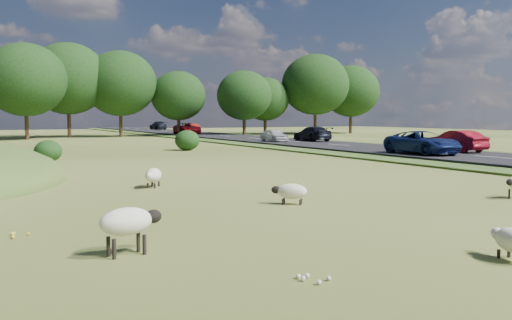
{
  "coord_description": "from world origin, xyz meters",
  "views": [
    {
      "loc": [
        -8.01,
        -15.79,
        2.74
      ],
      "look_at": [
        2.0,
        4.0,
        1.0
      ],
      "focal_mm": 40.0,
      "sensor_mm": 36.0,
      "label": 1
    }
  ],
  "objects": [
    {
      "name": "car_6",
      "position": [
        18.1,
        56.12,
        1.0
      ],
      "size": [
        2.48,
        5.37,
        1.49
      ],
      "primitive_type": "imported",
      "color": "maroon",
      "rests_on": "road"
    },
    {
      "name": "road",
      "position": [
        20.0,
        30.0,
        0.12
      ],
      "size": [
        8.0,
        150.0,
        0.25
      ],
      "primitive_type": "cube",
      "color": "black",
      "rests_on": "ground"
    },
    {
      "name": "sheep_4",
      "position": [
        -1.78,
        5.2,
        0.47
      ],
      "size": [
        1.04,
        1.3,
        0.74
      ],
      "rotation": [
        0.0,
        0.0,
        4.15
      ],
      "color": "beige",
      "rests_on": "ground"
    },
    {
      "name": "car_1",
      "position": [
        21.9,
        12.85,
        0.98
      ],
      "size": [
        1.54,
        4.43,
        1.46
      ],
      "primitive_type": "imported",
      "rotation": [
        0.0,
        0.0,
        3.14
      ],
      "color": "maroon",
      "rests_on": "road"
    },
    {
      "name": "car_0",
      "position": [
        21.9,
        31.2,
        0.95
      ],
      "size": [
        1.96,
        4.81,
        1.4
      ],
      "primitive_type": "imported",
      "rotation": [
        0.0,
        0.0,
        3.14
      ],
      "color": "black",
      "rests_on": "road"
    },
    {
      "name": "sheep_0",
      "position": [
        0.8,
        -0.75,
        0.41
      ],
      "size": [
        1.09,
        0.99,
        0.65
      ],
      "rotation": [
        0.0,
        0.0,
        2.45
      ],
      "color": "beige",
      "rests_on": "ground"
    },
    {
      "name": "treeline",
      "position": [
        -1.06,
        55.44,
        6.57
      ],
      "size": [
        96.28,
        14.66,
        11.7
      ],
      "color": "black",
      "rests_on": "ground"
    },
    {
      "name": "sheep_2",
      "position": [
        -5.28,
        -4.84,
        0.66
      ],
      "size": [
        1.36,
        0.77,
        0.95
      ],
      "rotation": [
        0.0,
        0.0,
        0.19
      ],
      "color": "beige",
      "rests_on": "ground"
    },
    {
      "name": "car_5",
      "position": [
        21.9,
        81.48,
        0.96
      ],
      "size": [
        1.98,
        4.87,
        1.41
      ],
      "primitive_type": "imported",
      "rotation": [
        0.0,
        0.0,
        3.14
      ],
      "color": "black",
      "rests_on": "road"
    },
    {
      "name": "ground",
      "position": [
        0.0,
        20.0,
        0.0
      ],
      "size": [
        160.0,
        160.0,
        0.0
      ],
      "primitive_type": "plane",
      "color": "#3E541A",
      "rests_on": "ground"
    },
    {
      "name": "car_2",
      "position": [
        18.1,
        12.04,
        0.99
      ],
      "size": [
        2.46,
        5.34,
        1.48
      ],
      "primitive_type": "imported",
      "color": "navy",
      "rests_on": "road"
    },
    {
      "name": "sheep_1",
      "position": [
        1.08,
        -8.53,
        0.4
      ],
      "size": [
        0.68,
        1.13,
        0.63
      ],
      "rotation": [
        0.0,
        0.0,
        1.32
      ],
      "color": "beige",
      "rests_on": "ground"
    },
    {
      "name": "car_3",
      "position": [
        18.1,
        32.0,
        0.88
      ],
      "size": [
        1.48,
        3.67,
        1.25
      ],
      "primitive_type": "imported",
      "color": "silver",
      "rests_on": "road"
    },
    {
      "name": "car_7",
      "position": [
        21.9,
        64.51,
        0.88
      ],
      "size": [
        1.32,
        3.8,
        1.25
      ],
      "primitive_type": "imported",
      "rotation": [
        0.0,
        0.0,
        3.14
      ],
      "color": "maroon",
      "rests_on": "road"
    },
    {
      "name": "shrubs",
      "position": [
        -3.42,
        27.37,
        0.76
      ],
      "size": [
        23.04,
        15.26,
        1.59
      ],
      "color": "black",
      "rests_on": "ground"
    }
  ]
}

